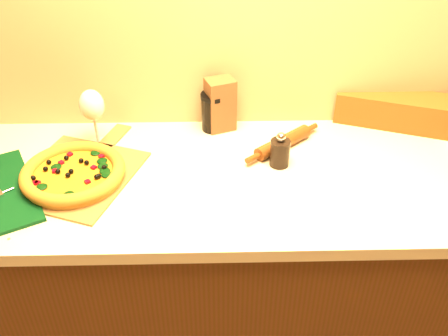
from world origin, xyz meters
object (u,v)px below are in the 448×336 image
rolling_pin (283,142)px  wine_glass (92,107)px  pizza_peel (79,173)px  pizza (73,173)px  dark_jar (213,112)px  pepper_grinder (280,152)px

rolling_pin → wine_glass: (-0.63, 0.04, 0.12)m
pizza_peel → wine_glass: bearing=100.2°
pizza → dark_jar: bearing=34.6°
pepper_grinder → pizza: bearing=-173.7°
pizza_peel → pepper_grinder: size_ratio=4.53×
pizza → dark_jar: (0.43, 0.30, 0.04)m
pizza_peel → pizza: pizza is taller
pizza → rolling_pin: bearing=14.0°
pizza → rolling_pin: size_ratio=1.17×
pizza → pepper_grinder: 0.65m
rolling_pin → wine_glass: wine_glass is taller
pizza_peel → dark_jar: size_ratio=3.90×
pepper_grinder → dark_jar: (-0.21, 0.23, 0.02)m
rolling_pin → pizza: bearing=-166.0°
pizza_peel → wine_glass: wine_glass is taller
pizza_peel → pepper_grinder: bearing=23.3°
rolling_pin → pizza_peel: bearing=-168.7°
rolling_pin → dark_jar: dark_jar is taller
pizza_peel → wine_glass: 0.23m
wine_glass → dark_jar: 0.41m
pepper_grinder → wine_glass: wine_glass is taller
pizza_peel → dark_jar: 0.50m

